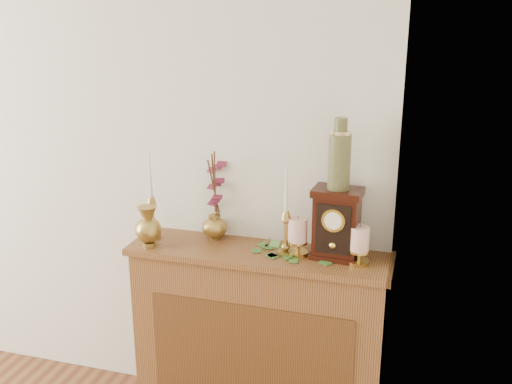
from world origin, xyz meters
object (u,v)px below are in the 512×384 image
(candlestick_left, at_px, (152,211))
(mantel_clock, at_px, (336,224))
(bud_vase, at_px, (148,227))
(ginger_jar, at_px, (216,197))
(ceramic_vase, at_px, (340,158))
(candlestick_center, at_px, (286,226))

(candlestick_left, xyz_separation_m, mantel_clock, (0.90, 0.02, 0.02))
(candlestick_left, distance_m, bud_vase, 0.11)
(ginger_jar, bearing_deg, candlestick_left, -158.61)
(ginger_jar, xyz_separation_m, mantel_clock, (0.60, -0.09, -0.04))
(ceramic_vase, bearing_deg, candlestick_center, -171.41)
(candlestick_left, height_order, bud_vase, candlestick_left)
(mantel_clock, bearing_deg, candlestick_left, -174.68)
(candlestick_left, xyz_separation_m, candlestick_center, (0.67, -0.01, -0.00))
(bud_vase, xyz_separation_m, ceramic_vase, (0.87, 0.13, 0.37))
(candlestick_center, distance_m, ginger_jar, 0.40)
(candlestick_left, bearing_deg, mantel_clock, 1.39)
(candlestick_center, distance_m, ceramic_vase, 0.40)
(bud_vase, height_order, mantel_clock, mantel_clock)
(bud_vase, bearing_deg, mantel_clock, 8.12)
(ginger_jar, relative_size, ceramic_vase, 1.44)
(candlestick_center, xyz_separation_m, mantel_clock, (0.23, 0.03, 0.02))
(candlestick_center, relative_size, bud_vase, 2.13)
(candlestick_left, xyz_separation_m, bud_vase, (0.03, -0.10, -0.04))
(candlestick_center, bearing_deg, ceramic_vase, 8.59)
(ceramic_vase, bearing_deg, ginger_jar, 171.59)
(candlestick_left, height_order, mantel_clock, candlestick_left)
(ceramic_vase, bearing_deg, candlestick_left, -178.42)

